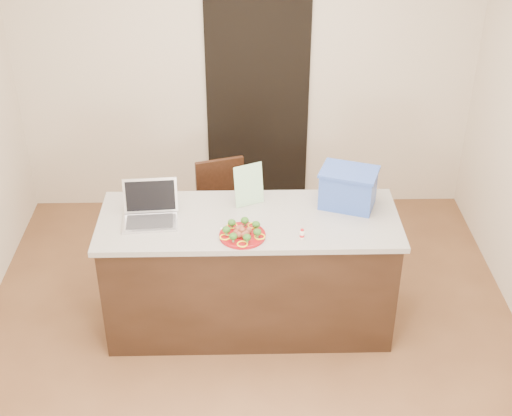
{
  "coord_description": "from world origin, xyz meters",
  "views": [
    {
      "loc": [
        -0.04,
        -3.84,
        3.54
      ],
      "look_at": [
        0.05,
        0.2,
        1.03
      ],
      "focal_mm": 50.0,
      "sensor_mm": 36.0,
      "label": 1
    }
  ],
  "objects_px": {
    "yogurt_bottle": "(302,235)",
    "island": "(249,272)",
    "napkin": "(235,232)",
    "laptop": "(150,209)",
    "chair": "(220,207)",
    "blue_box": "(348,188)",
    "plate": "(242,235)"
  },
  "relations": [
    {
      "from": "island",
      "to": "napkin",
      "type": "distance_m",
      "value": 0.5
    },
    {
      "from": "island",
      "to": "chair",
      "type": "height_order",
      "value": "island"
    },
    {
      "from": "plate",
      "to": "blue_box",
      "type": "relative_size",
      "value": 0.67
    },
    {
      "from": "chair",
      "to": "island",
      "type": "bearing_deg",
      "value": -90.99
    },
    {
      "from": "blue_box",
      "to": "chair",
      "type": "xyz_separation_m",
      "value": [
        -0.91,
        0.66,
        -0.55
      ]
    },
    {
      "from": "yogurt_bottle",
      "to": "laptop",
      "type": "xyz_separation_m",
      "value": [
        -1.01,
        0.27,
        0.04
      ]
    },
    {
      "from": "island",
      "to": "blue_box",
      "type": "distance_m",
      "value": 0.93
    },
    {
      "from": "yogurt_bottle",
      "to": "laptop",
      "type": "height_order",
      "value": "laptop"
    },
    {
      "from": "island",
      "to": "napkin",
      "type": "xyz_separation_m",
      "value": [
        -0.1,
        -0.17,
        0.46
      ]
    },
    {
      "from": "island",
      "to": "laptop",
      "type": "bearing_deg",
      "value": 178.05
    },
    {
      "from": "plate",
      "to": "chair",
      "type": "height_order",
      "value": "plate"
    },
    {
      "from": "napkin",
      "to": "yogurt_bottle",
      "type": "xyz_separation_m",
      "value": [
        0.44,
        -0.07,
        0.03
      ]
    },
    {
      "from": "island",
      "to": "yogurt_bottle",
      "type": "bearing_deg",
      "value": -35.73
    },
    {
      "from": "island",
      "to": "chair",
      "type": "relative_size",
      "value": 2.31
    },
    {
      "from": "yogurt_bottle",
      "to": "island",
      "type": "bearing_deg",
      "value": 144.27
    },
    {
      "from": "yogurt_bottle",
      "to": "napkin",
      "type": "bearing_deg",
      "value": 170.31
    },
    {
      "from": "plate",
      "to": "napkin",
      "type": "height_order",
      "value": "plate"
    },
    {
      "from": "napkin",
      "to": "laptop",
      "type": "bearing_deg",
      "value": 161.31
    },
    {
      "from": "chair",
      "to": "plate",
      "type": "bearing_deg",
      "value": -96.55
    },
    {
      "from": "napkin",
      "to": "yogurt_bottle",
      "type": "height_order",
      "value": "yogurt_bottle"
    },
    {
      "from": "island",
      "to": "chair",
      "type": "xyz_separation_m",
      "value": [
        -0.22,
        0.82,
        0.04
      ]
    },
    {
      "from": "laptop",
      "to": "blue_box",
      "type": "bearing_deg",
      "value": 1.71
    },
    {
      "from": "plate",
      "to": "yogurt_bottle",
      "type": "xyz_separation_m",
      "value": [
        0.39,
        -0.03,
        0.02
      ]
    },
    {
      "from": "yogurt_bottle",
      "to": "blue_box",
      "type": "height_order",
      "value": "blue_box"
    },
    {
      "from": "napkin",
      "to": "island",
      "type": "bearing_deg",
      "value": 60.92
    },
    {
      "from": "plate",
      "to": "napkin",
      "type": "xyz_separation_m",
      "value": [
        -0.05,
        0.05,
        -0.01
      ]
    },
    {
      "from": "napkin",
      "to": "chair",
      "type": "xyz_separation_m",
      "value": [
        -0.13,
        0.99,
        -0.42
      ]
    },
    {
      "from": "laptop",
      "to": "blue_box",
      "type": "height_order",
      "value": "blue_box"
    },
    {
      "from": "yogurt_bottle",
      "to": "chair",
      "type": "bearing_deg",
      "value": 117.98
    },
    {
      "from": "yogurt_bottle",
      "to": "chair",
      "type": "xyz_separation_m",
      "value": [
        -0.57,
        1.07,
        -0.44
      ]
    },
    {
      "from": "laptop",
      "to": "chair",
      "type": "distance_m",
      "value": 1.03
    },
    {
      "from": "plate",
      "to": "yogurt_bottle",
      "type": "distance_m",
      "value": 0.39
    }
  ]
}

